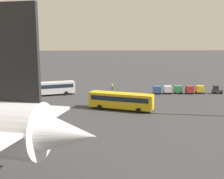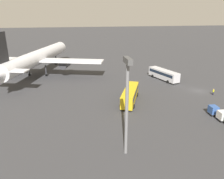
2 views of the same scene
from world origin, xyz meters
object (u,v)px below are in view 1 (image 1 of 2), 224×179
baggage_tug (217,90)px  cargo_cart_white (168,89)px  worker_person (112,86)px  cargo_cart_yellow (200,89)px  shuttle_bus_near (50,87)px  cargo_cart_red (190,89)px  cargo_cart_blue (157,89)px  cargo_cart_green (178,89)px  shuttle_bus_far (121,100)px

baggage_tug → cargo_cart_white: size_ratio=1.17×
worker_person → cargo_cart_yellow: cargo_cart_yellow is taller
shuttle_bus_near → cargo_cart_red: bearing=161.7°
cargo_cart_white → cargo_cart_blue: (2.80, 0.15, 0.00)m
cargo_cart_red → cargo_cart_green: 2.87m
worker_person → cargo_cart_white: 15.67m
shuttle_bus_near → worker_person: size_ratio=7.19×
worker_person → baggage_tug: bearing=163.3°
worker_person → cargo_cart_white: size_ratio=0.84×
shuttle_bus_far → cargo_cart_blue: 19.07m
worker_person → cargo_cart_yellow: (-22.18, 7.59, 0.32)m
baggage_tug → cargo_cart_red: (7.10, -0.03, 0.25)m
shuttle_bus_near → cargo_cart_blue: (-27.04, 0.17, -0.78)m
shuttle_bus_far → baggage_tug: (-26.22, -15.41, -1.06)m
shuttle_bus_far → cargo_cart_blue: shuttle_bus_far is taller
cargo_cart_white → cargo_cart_yellow: bearing=179.0°
worker_person → cargo_cart_red: cargo_cart_red is taller
baggage_tug → worker_person: (26.48, -7.93, -0.07)m
cargo_cart_red → cargo_cart_blue: bearing=-2.1°
cargo_cart_red → cargo_cart_white: 5.62m
shuttle_bus_near → cargo_cart_white: bearing=162.4°
worker_person → cargo_cart_blue: size_ratio=0.84×
cargo_cart_white → cargo_cart_blue: size_ratio=1.00×
worker_person → cargo_cart_green: size_ratio=0.84×
shuttle_bus_far → cargo_cart_blue: bearing=-101.0°
cargo_cart_red → cargo_cart_green: same height
worker_person → cargo_cart_white: cargo_cart_white is taller
cargo_cart_blue → cargo_cart_red: bearing=177.9°
worker_person → cargo_cart_blue: (-10.98, 7.60, 0.32)m
cargo_cart_red → cargo_cart_yellow: bearing=-173.7°
cargo_cart_blue → cargo_cart_yellow: bearing=-180.0°
cargo_cart_yellow → cargo_cart_blue: same height
shuttle_bus_far → worker_person: 23.37m
cargo_cart_yellow → cargo_cart_green: same height
baggage_tug → cargo_cart_white: bearing=-1.1°
shuttle_bus_far → cargo_cart_red: bearing=-117.8°
cargo_cart_red → cargo_cart_green: size_ratio=1.00×
shuttle_bus_far → baggage_tug: size_ratio=5.26×
cargo_cart_yellow → cargo_cart_red: same height
shuttle_bus_far → cargo_cart_white: size_ratio=6.16×
baggage_tug → cargo_cart_green: baggage_tug is taller
cargo_cart_yellow → cargo_cart_green: (5.60, -0.33, 0.00)m
shuttle_bus_far → cargo_cart_green: 22.93m
cargo_cart_blue → shuttle_bus_far: bearing=55.7°
cargo_cart_yellow → cargo_cart_green: size_ratio=1.00×
baggage_tug → cargo_cart_green: bearing=-2.8°
worker_person → cargo_cart_red: 20.93m
shuttle_bus_far → cargo_cart_yellow: bearing=-121.1°
shuttle_bus_near → cargo_cart_red: (-35.43, 0.47, -0.78)m
baggage_tug → cargo_cart_yellow: bearing=-3.4°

